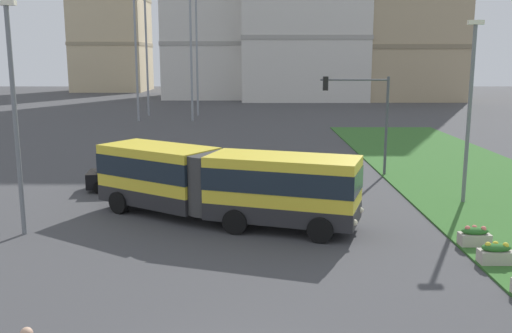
{
  "coord_description": "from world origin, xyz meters",
  "views": [
    {
      "loc": [
        0.65,
        -10.42,
        6.81
      ],
      "look_at": [
        0.69,
        13.41,
        2.2
      ],
      "focal_mm": 39.19,
      "sensor_mm": 36.0,
      "label": 1
    }
  ],
  "objects_px": {
    "articulated_bus": "(220,183)",
    "streetlight_median": "(469,105)",
    "traffic_light_far_right": "(363,108)",
    "car_black_sedan": "(129,175)",
    "flower_planter_3": "(474,236)",
    "streetlight_left": "(13,110)",
    "flower_planter_2": "(495,253)"
  },
  "relations": [
    {
      "from": "articulated_bus",
      "to": "streetlight_left",
      "type": "xyz_separation_m",
      "value": [
        -7.68,
        -1.87,
        3.25
      ]
    },
    {
      "from": "articulated_bus",
      "to": "traffic_light_far_right",
      "type": "height_order",
      "value": "traffic_light_far_right"
    },
    {
      "from": "articulated_bus",
      "to": "flower_planter_2",
      "type": "height_order",
      "value": "articulated_bus"
    },
    {
      "from": "articulated_bus",
      "to": "traffic_light_far_right",
      "type": "relative_size",
      "value": 2.0
    },
    {
      "from": "articulated_bus",
      "to": "flower_planter_3",
      "type": "xyz_separation_m",
      "value": [
        9.49,
        -3.43,
        -1.23
      ]
    },
    {
      "from": "articulated_bus",
      "to": "streetlight_left",
      "type": "distance_m",
      "value": 8.55
    },
    {
      "from": "flower_planter_2",
      "to": "car_black_sedan",
      "type": "bearing_deg",
      "value": 142.68
    },
    {
      "from": "articulated_bus",
      "to": "streetlight_median",
      "type": "xyz_separation_m",
      "value": [
        11.39,
        2.91,
        3.05
      ]
    },
    {
      "from": "streetlight_left",
      "to": "articulated_bus",
      "type": "bearing_deg",
      "value": 13.73
    },
    {
      "from": "streetlight_median",
      "to": "car_black_sedan",
      "type": "bearing_deg",
      "value": 169.65
    },
    {
      "from": "streetlight_median",
      "to": "flower_planter_3",
      "type": "bearing_deg",
      "value": -106.68
    },
    {
      "from": "articulated_bus",
      "to": "traffic_light_far_right",
      "type": "bearing_deg",
      "value": 50.43
    },
    {
      "from": "car_black_sedan",
      "to": "streetlight_left",
      "type": "relative_size",
      "value": 0.51
    },
    {
      "from": "articulated_bus",
      "to": "flower_planter_3",
      "type": "bearing_deg",
      "value": -19.88
    },
    {
      "from": "flower_planter_2",
      "to": "streetlight_left",
      "type": "relative_size",
      "value": 0.12
    },
    {
      "from": "flower_planter_3",
      "to": "streetlight_median",
      "type": "relative_size",
      "value": 0.13
    },
    {
      "from": "flower_planter_2",
      "to": "streetlight_left",
      "type": "bearing_deg",
      "value": 168.82
    },
    {
      "from": "flower_planter_2",
      "to": "traffic_light_far_right",
      "type": "bearing_deg",
      "value": 96.7
    },
    {
      "from": "traffic_light_far_right",
      "to": "streetlight_median",
      "type": "height_order",
      "value": "streetlight_median"
    },
    {
      "from": "streetlight_median",
      "to": "flower_planter_2",
      "type": "bearing_deg",
      "value": -103.08
    },
    {
      "from": "streetlight_left",
      "to": "flower_planter_2",
      "type": "bearing_deg",
      "value": -11.18
    },
    {
      "from": "car_black_sedan",
      "to": "streetlight_median",
      "type": "bearing_deg",
      "value": -10.35
    },
    {
      "from": "car_black_sedan",
      "to": "flower_planter_3",
      "type": "relative_size",
      "value": 4.18
    },
    {
      "from": "articulated_bus",
      "to": "streetlight_left",
      "type": "height_order",
      "value": "streetlight_left"
    },
    {
      "from": "traffic_light_far_right",
      "to": "streetlight_left",
      "type": "xyz_separation_m",
      "value": [
        -15.44,
        -11.28,
        0.89
      ]
    },
    {
      "from": "traffic_light_far_right",
      "to": "streetlight_left",
      "type": "height_order",
      "value": "streetlight_left"
    },
    {
      "from": "flower_planter_2",
      "to": "traffic_light_far_right",
      "type": "distance_m",
      "value": 15.2
    },
    {
      "from": "articulated_bus",
      "to": "car_black_sedan",
      "type": "relative_size",
      "value": 2.52
    },
    {
      "from": "flower_planter_2",
      "to": "flower_planter_3",
      "type": "relative_size",
      "value": 1.0
    },
    {
      "from": "articulated_bus",
      "to": "traffic_light_far_right",
      "type": "distance_m",
      "value": 12.42
    },
    {
      "from": "articulated_bus",
      "to": "streetlight_median",
      "type": "height_order",
      "value": "streetlight_median"
    },
    {
      "from": "articulated_bus",
      "to": "flower_planter_2",
      "type": "relative_size",
      "value": 10.54
    }
  ]
}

